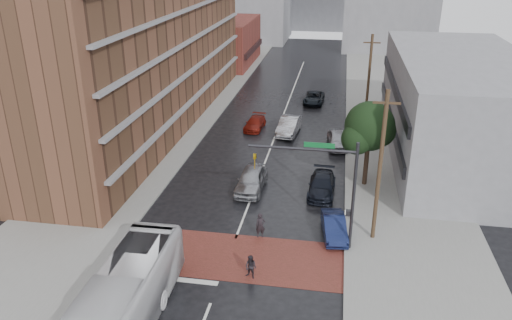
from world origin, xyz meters
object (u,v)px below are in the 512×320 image
at_px(pedestrian_a, 260,225).
at_px(car_travel_a, 251,180).
at_px(suv_travel, 314,98).
at_px(car_travel_b, 289,126).
at_px(transit_bus, 119,310).
at_px(pedestrian_b, 251,267).
at_px(car_parked_mid, 322,185).
at_px(car_parked_near, 334,227).
at_px(car_travel_c, 255,123).
at_px(car_parked_far, 337,139).

relative_size(pedestrian_a, car_travel_a, 0.34).
bearing_deg(suv_travel, car_travel_b, -96.22).
bearing_deg(transit_bus, pedestrian_b, 46.11).
bearing_deg(car_travel_b, transit_bus, -93.76).
bearing_deg(car_travel_a, car_travel_b, 85.01).
bearing_deg(car_travel_a, car_parked_mid, 4.66).
relative_size(car_travel_b, car_parked_mid, 1.06).
distance_m(transit_bus, car_parked_near, 14.96).
bearing_deg(car_travel_b, pedestrian_a, -83.69).
bearing_deg(suv_travel, car_parked_near, -80.90).
xyz_separation_m(suv_travel, car_parked_near, (3.21, -30.12, -0.01)).
bearing_deg(suv_travel, pedestrian_b, -89.18).
xyz_separation_m(car_travel_a, car_travel_c, (-2.12, 14.01, -0.25)).
bearing_deg(car_parked_near, suv_travel, 87.89).
xyz_separation_m(car_parked_mid, car_parked_far, (1.00, 10.01, 0.05)).
height_order(transit_bus, car_travel_a, transit_bus).
relative_size(car_travel_a, car_parked_near, 1.24).
xyz_separation_m(car_travel_a, car_parked_mid, (5.45, 0.29, -0.15)).
bearing_deg(car_parked_far, suv_travel, 95.70).
bearing_deg(transit_bus, car_travel_b, 79.75).
height_order(pedestrian_b, car_travel_a, car_travel_a).
xyz_separation_m(pedestrian_a, car_parked_mid, (3.64, 7.00, -0.16)).
relative_size(transit_bus, car_travel_a, 2.40).
distance_m(car_travel_b, car_parked_near, 19.57).
bearing_deg(car_parked_mid, pedestrian_b, -105.44).
height_order(car_travel_b, car_parked_mid, car_travel_b).
relative_size(pedestrian_a, car_parked_mid, 0.36).
distance_m(car_travel_b, car_travel_c, 3.73).
xyz_separation_m(pedestrian_a, car_parked_near, (4.74, 1.00, -0.19)).
height_order(pedestrian_a, car_travel_c, pedestrian_a).
distance_m(car_travel_a, suv_travel, 24.64).
bearing_deg(car_travel_c, transit_bus, -88.42).
height_order(pedestrian_b, car_travel_c, pedestrian_b).
height_order(pedestrian_a, car_parked_near, pedestrian_a).
bearing_deg(car_travel_a, car_travel_c, 100.17).
relative_size(pedestrian_a, suv_travel, 0.35).
height_order(car_travel_b, car_travel_c, car_travel_b).
bearing_deg(car_travel_c, car_parked_far, -19.53).
height_order(transit_bus, car_parked_near, transit_bus).
bearing_deg(car_travel_a, car_parked_far, 59.52).
relative_size(car_travel_c, car_parked_near, 1.04).
relative_size(pedestrian_a, car_parked_far, 0.39).
relative_size(suv_travel, car_parked_far, 1.09).
bearing_deg(car_parked_mid, car_travel_c, 120.40).
bearing_deg(pedestrian_a, pedestrian_b, -105.76).
relative_size(pedestrian_a, car_travel_c, 0.41).
xyz_separation_m(car_travel_a, car_parked_far, (6.45, 10.30, -0.10)).
distance_m(transit_bus, pedestrian_a, 11.43).
xyz_separation_m(pedestrian_b, car_travel_c, (-4.10, 25.13, -0.12)).
bearing_deg(pedestrian_b, car_parked_mid, 94.49).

